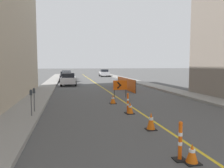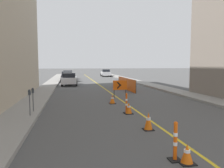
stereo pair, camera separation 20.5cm
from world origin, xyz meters
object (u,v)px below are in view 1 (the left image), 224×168
Objects in this scene: parking_meter_near_curb at (31,97)px; parked_car_curb_near at (68,79)px; traffic_cone_third at (151,121)px; arrow_barricade_primary at (120,86)px; delineator_post_rear at (128,105)px; parked_car_opposite_side at (104,73)px; traffic_cone_fifth at (113,99)px; traffic_cone_second at (192,154)px; parked_car_curb_mid at (66,76)px; parking_meter_far_curb at (34,95)px; traffic_cone_fourth at (130,108)px; parked_car_curb_far at (66,75)px; delineator_post_front at (180,144)px.

parked_car_curb_near is at bearing 83.97° from parking_meter_near_curb.
parked_car_curb_near is (-3.20, 19.85, 0.45)m from traffic_cone_third.
traffic_cone_third is 0.52× the size of arrow_barricade_primary.
parked_car_curb_near is (-3.10, 16.75, 0.33)m from delineator_post_rear.
traffic_cone_fifth is at bearing -96.36° from parked_car_opposite_side.
parked_car_curb_near reaches higher than traffic_cone_second.
parked_car_curb_mid is (-0.35, 6.37, 0.00)m from parked_car_curb_near.
parking_meter_far_curb is (-5.81, -4.90, 0.11)m from arrow_barricade_primary.
traffic_cone_fourth is 5.76m from arrow_barricade_primary.
traffic_cone_second is 9.18m from traffic_cone_fifth.
traffic_cone_fourth is at bearing -84.81° from traffic_cone_fifth.
parked_car_curb_near is at bearing -88.19° from parked_car_curb_far.
parked_car_curb_near is at bearing 100.49° from delineator_post_rear.
traffic_cone_third is 6.28m from parking_meter_far_curb.
parked_car_curb_mid reaches higher than delineator_post_rear.
parked_car_curb_far is at bearing 95.65° from traffic_cone_second.
parked_car_opposite_side is 37.87m from parking_meter_near_curb.
parking_meter_near_curb is (-4.73, 5.59, 0.61)m from delineator_post_front.
parked_car_curb_mid is (-3.28, 29.06, 0.33)m from delineator_post_front.
parked_car_curb_mid is at bearing -90.15° from parked_car_curb_far.
parked_car_curb_near is 3.40× the size of parking_meter_near_curb.
traffic_cone_third is at bearing -94.64° from parked_car_opposite_side.
parked_car_curb_far is 3.38× the size of parking_meter_near_curb.
delineator_post_front is 34.88m from parked_car_curb_far.
parked_car_curb_far reaches higher than delineator_post_front.
parking_meter_far_curb reaches higher than traffic_cone_fifth.
traffic_cone_third is at bearing -83.42° from parked_car_curb_mid.
traffic_cone_third is 1.21× the size of traffic_cone_fifth.
traffic_cone_second is 0.75× the size of traffic_cone_third.
parking_meter_near_curb is (-5.00, -0.20, 0.78)m from traffic_cone_fourth.
parked_car_curb_far is at bearing 96.27° from traffic_cone_third.
traffic_cone_second is 7.69m from parking_meter_near_curb.
delineator_post_rear is at bearing 120.99° from traffic_cone_fourth.
parking_meter_near_curb reaches higher than traffic_cone_fourth.
traffic_cone_third is 0.16× the size of parked_car_curb_near.
arrow_barricade_primary is at bearing 81.83° from traffic_cone_fourth.
traffic_cone_third is 39.65m from parked_car_opposite_side.
parked_car_curb_far is at bearing 88.33° from parked_car_curb_mid.
parked_car_curb_mid and parked_car_curb_far have the same top height.
parked_car_curb_far is (-3.23, 34.73, 0.33)m from delineator_post_front.
parking_meter_near_curb is 0.96m from parking_meter_far_curb.
traffic_cone_second is at bearing -43.85° from delineator_post_front.
traffic_cone_second is at bearing -90.33° from traffic_cone_fourth.
parking_meter_near_curb is at bearing -144.53° from traffic_cone_fifth.
delineator_post_rear is at bearing 88.32° from delineator_post_front.
parked_car_curb_near is 1.00× the size of parked_car_curb_mid.
traffic_cone_fifth is at bearing 91.58° from traffic_cone_second.
delineator_post_front reaches higher than traffic_cone_fifth.
parked_car_curb_far reaches higher than parking_meter_near_curb.
traffic_cone_fourth is 5.11m from parking_meter_far_curb.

